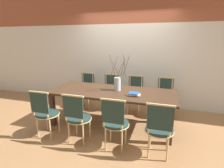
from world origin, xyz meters
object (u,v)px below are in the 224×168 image
(chair_far_center, at_px, (135,93))
(vase_centerpiece, at_px, (117,83))
(book_stack, at_px, (134,94))
(dining_table, at_px, (112,95))
(chair_near_center, at_px, (115,121))

(chair_far_center, bearing_deg, vase_centerpiece, 71.53)
(vase_centerpiece, relative_size, book_stack, 2.99)
(vase_centerpiece, xyz_separation_m, book_stack, (0.39, -0.24, -0.12))
(dining_table, xyz_separation_m, chair_near_center, (0.31, -0.81, -0.17))
(dining_table, relative_size, vase_centerpiece, 3.40)
(chair_far_center, bearing_deg, chair_near_center, 89.06)
(book_stack, bearing_deg, vase_centerpiece, 148.67)
(vase_centerpiece, height_order, book_stack, vase_centerpiece)
(chair_near_center, distance_m, chair_far_center, 1.62)
(chair_far_center, height_order, book_stack, chair_far_center)
(vase_centerpiece, bearing_deg, chair_near_center, -76.57)
(chair_far_center, height_order, vase_centerpiece, vase_centerpiece)
(vase_centerpiece, bearing_deg, chair_far_center, 71.53)
(dining_table, bearing_deg, chair_far_center, 67.67)
(dining_table, bearing_deg, vase_centerpiece, 44.02)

